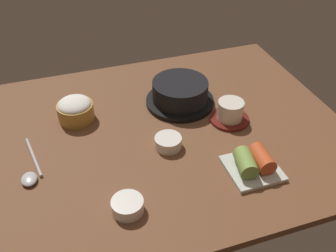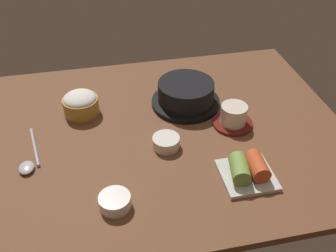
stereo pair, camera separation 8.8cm
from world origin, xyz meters
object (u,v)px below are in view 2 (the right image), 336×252
object	(u,v)px
banchan_cup_center	(166,142)
side_bowl_near	(115,201)
tea_cup_with_saucer	(233,116)
rice_bowl	(81,103)
kimchi_plate	(248,170)
stone_pot	(186,94)
spoon	(29,161)

from	to	relation	value
banchan_cup_center	side_bowl_near	xyz separation A→B (cm)	(-14.55, -16.66, -0.00)
tea_cup_with_saucer	rice_bowl	bearing A→B (deg)	160.79
rice_bowl	tea_cup_with_saucer	xyz separation A→B (cm)	(39.80, -13.87, -0.57)
rice_bowl	kimchi_plate	xyz separation A→B (cm)	(36.45, -33.26, -1.15)
stone_pot	kimchi_plate	world-z (taller)	stone_pot
rice_bowl	banchan_cup_center	distance (cm)	27.88
side_bowl_near	banchan_cup_center	bearing A→B (deg)	48.87
tea_cup_with_saucer	kimchi_plate	xyz separation A→B (cm)	(-3.36, -19.40, -0.59)
kimchi_plate	banchan_cup_center	bearing A→B (deg)	138.62
kimchi_plate	side_bowl_near	size ratio (longest dim) A/B	1.75
kimchi_plate	tea_cup_with_saucer	bearing A→B (deg)	80.18
banchan_cup_center	spoon	distance (cm)	33.49
kimchi_plate	spoon	world-z (taller)	kimchi_plate
side_bowl_near	spoon	xyz separation A→B (cm)	(-18.92, 17.58, -0.96)
rice_bowl	side_bowl_near	xyz separation A→B (cm)	(5.75, -35.69, -1.74)
rice_bowl	spoon	bearing A→B (deg)	-126.03
rice_bowl	tea_cup_with_saucer	world-z (taller)	rice_bowl
stone_pot	side_bowl_near	size ratio (longest dim) A/B	2.87
stone_pot	rice_bowl	distance (cm)	29.72
stone_pot	spoon	xyz separation A→B (cm)	(-42.83, -16.30, -2.88)
banchan_cup_center	tea_cup_with_saucer	bearing A→B (deg)	14.83
kimchi_plate	rice_bowl	bearing A→B (deg)	137.61
side_bowl_near	stone_pot	bearing A→B (deg)	54.79
stone_pot	kimchi_plate	xyz separation A→B (cm)	(6.79, -31.46, -1.35)
stone_pot	side_bowl_near	world-z (taller)	stone_pot
tea_cup_with_saucer	side_bowl_near	xyz separation A→B (cm)	(-34.05, -21.82, -1.17)
stone_pot	tea_cup_with_saucer	world-z (taller)	stone_pot
banchan_cup_center	spoon	size ratio (longest dim) A/B	0.40
rice_bowl	side_bowl_near	world-z (taller)	rice_bowl
tea_cup_with_saucer	banchan_cup_center	bearing A→B (deg)	-165.17
kimchi_plate	side_bowl_near	distance (cm)	30.80
banchan_cup_center	kimchi_plate	distance (cm)	21.54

